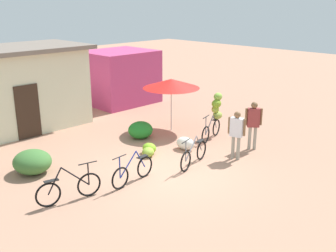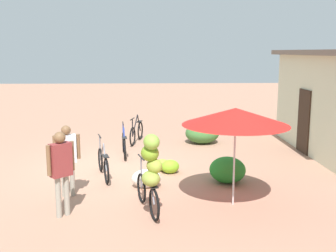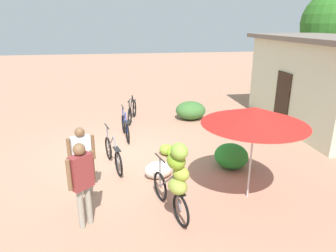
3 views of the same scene
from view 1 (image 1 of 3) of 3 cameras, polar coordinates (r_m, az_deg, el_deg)
ground_plane at (r=11.98m, az=0.44°, el=-6.59°), size 60.00×60.00×0.00m
building_low at (r=16.54m, az=-21.82°, el=4.92°), size 6.10×3.27×3.22m
shop_pink at (r=19.89m, az=-6.97°, el=6.99°), size 3.20×2.80×2.56m
hedge_bush_front_left at (r=12.45m, az=-18.87°, el=-4.88°), size 1.10×1.18×0.70m
hedge_bush_front_right at (r=14.76m, az=-3.97°, el=-0.57°), size 0.93×0.88×0.63m
market_umbrella at (r=15.22m, az=0.47°, el=6.12°), size 2.18×2.18×2.05m
bicycle_leftmost at (r=10.50m, az=-13.97°, el=-8.67°), size 1.69×0.42×0.98m
bicycle_near_pile at (r=11.21m, az=-5.07°, el=-6.47°), size 1.62×0.24×0.95m
bicycle_center_loaded at (r=12.34m, az=3.71°, el=-4.11°), size 1.68×0.49×0.98m
bicycle_by_shop at (r=14.75m, az=6.82°, el=2.00°), size 1.57×0.59×1.67m
banana_pile_on_ground at (r=13.21m, az=-2.77°, el=-3.45°), size 0.79×0.78×0.36m
produce_sack at (r=13.65m, az=2.51°, el=-2.51°), size 0.50×0.74×0.44m
person_vendor at (r=13.70m, az=12.14°, el=0.76°), size 0.42×0.45×1.68m
person_bystander at (r=12.76m, az=9.80°, el=-0.63°), size 0.30×0.56×1.59m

